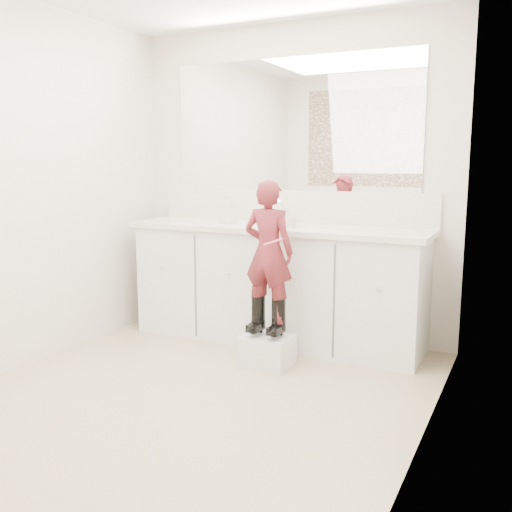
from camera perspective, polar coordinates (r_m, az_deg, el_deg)
The scene contains 16 objects.
floor at distance 3.44m, azimuth -6.65°, elevation -13.94°, with size 3.00×3.00×0.00m, color #967D62.
wall_back at distance 4.49m, azimuth 3.57°, elevation 7.36°, with size 2.60×2.60×0.00m, color beige.
wall_left at distance 4.02m, azimuth -22.84°, elevation 6.42°, with size 3.00×3.00×0.00m, color beige.
wall_right at distance 2.68m, azimuth 16.99°, elevation 5.61°, with size 3.00×3.00×0.00m, color beige.
vanity_cabinet at distance 4.34m, azimuth 2.06°, elevation -3.03°, with size 2.20×0.55×0.85m, color silver.
countertop at distance 4.25m, azimuth 2.01°, elevation 2.79°, with size 2.28×0.58×0.04m, color beige.
backsplash at distance 4.49m, azimuth 3.47°, elevation 4.99°, with size 2.28×0.03×0.25m, color beige.
mirror at distance 4.49m, azimuth 3.57°, elevation 12.98°, with size 2.00×0.02×1.00m, color white.
faucet at distance 4.39m, azimuth 2.91°, elevation 3.92°, with size 0.08×0.08×0.10m, color silver.
cup at distance 4.13m, azimuth 3.54°, elevation 3.43°, with size 0.09×0.09×0.08m, color beige.
soap_bottle at distance 4.39m, azimuth -2.84°, elevation 4.69°, with size 0.10×0.10×0.22m, color beige.
step_stool at distance 3.89m, azimuth 1.10°, elevation -9.45°, with size 0.32×0.27×0.21m, color silver.
boot_left at distance 3.87m, azimuth 0.22°, elevation -5.87°, with size 0.10×0.18×0.27m, color black, non-canonical shape.
boot_right at distance 3.80m, azimuth 2.27°, elevation -6.13°, with size 0.10×0.18×0.27m, color black, non-canonical shape.
toddler at distance 3.74m, azimuth 1.26°, elevation 0.44°, with size 0.34×0.22×0.94m, color #A3323E.
toothbrush at distance 3.63m, azimuth 1.73°, elevation 1.44°, with size 0.01×0.01×0.14m, color #FF6390.
Camera 1 is at (1.73, -2.64, 1.36)m, focal length 40.00 mm.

